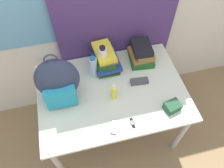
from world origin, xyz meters
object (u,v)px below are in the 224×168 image
book_stack_left (106,59)px  sports_bottle (103,60)px  camera_pouch (172,106)px  book_stack_center (141,54)px  water_bottle (94,67)px  backpack (58,81)px  sunglasses_case (139,81)px  cell_phone (114,127)px  sunscreen_bottle (114,92)px  wristwatch (133,123)px

book_stack_left → sports_bottle: bearing=-125.1°
sports_bottle → camera_pouch: bearing=-49.5°
book_stack_center → water_bottle: bearing=-170.6°
backpack → book_stack_center: bearing=17.1°
sunglasses_case → cell_phone: bearing=-131.6°
book_stack_left → cell_phone: bearing=-97.1°
sunscreen_bottle → water_bottle: bearing=111.9°
book_stack_left → camera_pouch: (0.40, -0.55, -0.06)m
book_stack_center → cell_phone: (-0.40, -0.60, -0.07)m
sports_bottle → book_stack_center: bearing=6.7°
book_stack_center → sunglasses_case: bearing=-110.6°
book_stack_left → book_stack_center: book_stack_left is taller
wristwatch → sunscreen_bottle: bearing=107.8°
book_stack_left → cell_phone: size_ratio=2.62×
sunscreen_bottle → backpack: bearing=164.5°
book_stack_left → wristwatch: (0.07, -0.60, -0.09)m
cell_phone → book_stack_left: bearing=82.9°
backpack → sunglasses_case: (0.65, -0.02, -0.18)m
water_bottle → wristwatch: water_bottle is taller
book_stack_center → sports_bottle: (-0.36, -0.04, 0.06)m
book_stack_center → sunscreen_bottle: bearing=-135.2°
water_bottle → sunglasses_case: bearing=-26.2°
backpack → camera_pouch: (0.82, -0.32, -0.17)m
cell_phone → camera_pouch: 0.48m
water_bottle → backpack: bearing=-152.2°
sunscreen_bottle → sunglasses_case: 0.27m
sports_bottle → sunscreen_bottle: (0.02, -0.30, -0.06)m
backpack → book_stack_left: backpack is taller
book_stack_center → cell_phone: bearing=-124.0°
book_stack_left → wristwatch: 0.61m
book_stack_center → sports_bottle: sports_bottle is taller
sports_bottle → camera_pouch: sports_bottle is taller
sunscreen_bottle → cell_phone: bearing=-103.3°
sports_bottle → water_bottle: bearing=-160.1°
wristwatch → sunglasses_case: bearing=64.5°
sunglasses_case → book_stack_left: bearing=133.1°
sunglasses_case → book_stack_center: bearing=69.4°
water_bottle → book_stack_left: bearing=32.5°
sunglasses_case → camera_pouch: (0.17, -0.30, 0.02)m
book_stack_center → camera_pouch: bearing=-82.3°
backpack → sunscreen_bottle: bearing=-15.5°
book_stack_left → sunscreen_bottle: bearing=-92.3°
cell_phone → wristwatch: cell_phone is taller
book_stack_center → wristwatch: 0.65m
water_bottle → sports_bottle: sports_bottle is taller
sunglasses_case → camera_pouch: bearing=-60.9°
camera_pouch → sports_bottle: bearing=130.5°
water_bottle → sunglasses_case: (0.35, -0.17, -0.09)m
sports_bottle → sunscreen_bottle: sports_bottle is taller
sunscreen_bottle → camera_pouch: size_ratio=1.22×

